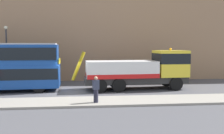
% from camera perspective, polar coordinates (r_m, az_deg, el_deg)
% --- Properties ---
extents(ground_plane, '(120.00, 120.00, 0.00)m').
position_cam_1_polar(ground_plane, '(20.52, -9.61, -5.79)').
color(ground_plane, '#4C4C51').
extents(near_kerb, '(60.00, 2.80, 0.15)m').
position_cam_1_polar(near_kerb, '(16.41, -10.64, -8.24)').
color(near_kerb, gray).
rests_on(near_kerb, ground_plane).
extents(building_facade, '(60.00, 1.50, 16.00)m').
position_cam_1_polar(building_facade, '(27.38, -8.83, 13.86)').
color(building_facade, '#9E7A5B').
rests_on(building_facade, ground_plane).
extents(recovery_tow_truck, '(10.21, 3.17, 3.67)m').
position_cam_1_polar(recovery_tow_truck, '(21.30, 6.92, -0.58)').
color(recovery_tow_truck, '#2D2D2D').
rests_on(recovery_tow_truck, ground_plane).
extents(pedestrian_bystander, '(0.46, 0.38, 1.71)m').
position_cam_1_polar(pedestrian_bystander, '(15.59, -3.87, -5.45)').
color(pedestrian_bystander, '#232333').
rests_on(pedestrian_bystander, near_kerb).
extents(street_lamp, '(0.36, 0.36, 5.83)m').
position_cam_1_polar(street_lamp, '(26.12, -23.85, 3.81)').
color(street_lamp, '#38383D').
rests_on(street_lamp, ground_plane).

